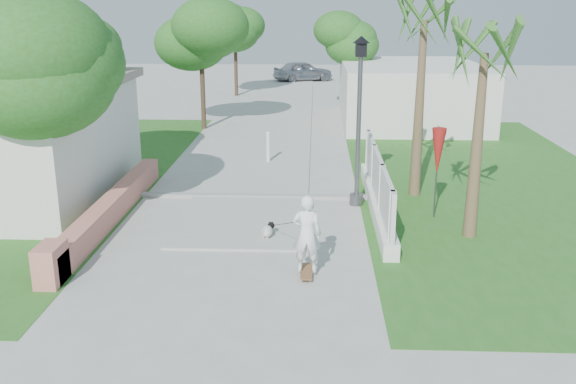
{
  "coord_description": "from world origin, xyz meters",
  "views": [
    {
      "loc": [
        1.76,
        -11.03,
        5.28
      ],
      "look_at": [
        1.17,
        2.94,
        1.1
      ],
      "focal_mm": 40.0,
      "sensor_mm": 36.0,
      "label": 1
    }
  ],
  "objects_px": {
    "street_lamp": "(359,116)",
    "skateboarder": "(286,226)",
    "dog": "(268,230)",
    "parked_car": "(303,71)",
    "patio_umbrella": "(438,153)",
    "bollard": "(268,146)"
  },
  "relations": [
    {
      "from": "patio_umbrella",
      "to": "parked_car",
      "type": "relative_size",
      "value": 0.58
    },
    {
      "from": "patio_umbrella",
      "to": "parked_car",
      "type": "height_order",
      "value": "patio_umbrella"
    },
    {
      "from": "dog",
      "to": "parked_car",
      "type": "relative_size",
      "value": 0.13
    },
    {
      "from": "street_lamp",
      "to": "parked_car",
      "type": "xyz_separation_m",
      "value": [
        -1.99,
        27.65,
        -1.75
      ]
    },
    {
      "from": "street_lamp",
      "to": "bollard",
      "type": "distance_m",
      "value": 5.56
    },
    {
      "from": "skateboarder",
      "to": "parked_car",
      "type": "xyz_separation_m",
      "value": [
        -0.27,
        31.49,
        -0.05
      ]
    },
    {
      "from": "dog",
      "to": "street_lamp",
      "type": "bearing_deg",
      "value": 74.92
    },
    {
      "from": "street_lamp",
      "to": "parked_car",
      "type": "relative_size",
      "value": 1.11
    },
    {
      "from": "skateboarder",
      "to": "dog",
      "type": "bearing_deg",
      "value": -63.92
    },
    {
      "from": "patio_umbrella",
      "to": "bollard",
      "type": "bearing_deg",
      "value": 129.91
    },
    {
      "from": "patio_umbrella",
      "to": "dog",
      "type": "bearing_deg",
      "value": -157.56
    },
    {
      "from": "bollard",
      "to": "skateboarder",
      "type": "xyz_separation_m",
      "value": [
        0.97,
        -8.34,
        0.15
      ]
    },
    {
      "from": "street_lamp",
      "to": "skateboarder",
      "type": "bearing_deg",
      "value": -114.23
    },
    {
      "from": "bollard",
      "to": "parked_car",
      "type": "xyz_separation_m",
      "value": [
        0.71,
        23.15,
        0.1
      ]
    },
    {
      "from": "dog",
      "to": "patio_umbrella",
      "type": "bearing_deg",
      "value": 46.54
    },
    {
      "from": "dog",
      "to": "parked_car",
      "type": "xyz_separation_m",
      "value": [
        0.2,
        30.34,
        0.47
      ]
    },
    {
      "from": "street_lamp",
      "to": "patio_umbrella",
      "type": "xyz_separation_m",
      "value": [
        1.9,
        -1.0,
        -0.74
      ]
    },
    {
      "from": "patio_umbrella",
      "to": "dog",
      "type": "distance_m",
      "value": 4.67
    },
    {
      "from": "skateboarder",
      "to": "dog",
      "type": "relative_size",
      "value": 4.92
    },
    {
      "from": "street_lamp",
      "to": "dog",
      "type": "distance_m",
      "value": 4.12
    },
    {
      "from": "bollard",
      "to": "patio_umbrella",
      "type": "distance_m",
      "value": 7.25
    },
    {
      "from": "skateboarder",
      "to": "street_lamp",
      "type": "bearing_deg",
      "value": -110.25
    }
  ]
}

